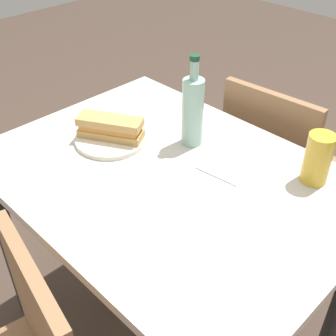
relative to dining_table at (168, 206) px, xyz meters
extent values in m
plane|color=#47382D|center=(0.00, 0.00, -0.64)|extent=(8.00, 8.00, 0.00)
cube|color=beige|center=(0.00, 0.00, 0.11)|extent=(1.08, 0.80, 0.03)
cylinder|color=#262628|center=(-0.48, -0.34, -0.27)|extent=(0.06, 0.06, 0.74)
cylinder|color=#262628|center=(-0.48, 0.34, -0.27)|extent=(0.06, 0.06, 0.74)
cube|color=#936B47|center=(0.00, 0.68, -0.20)|extent=(0.43, 0.43, 0.02)
cube|color=#936B47|center=(0.01, 0.49, 0.01)|extent=(0.38, 0.06, 0.40)
cylinder|color=#936B47|center=(0.17, 0.87, -0.42)|extent=(0.04, 0.04, 0.43)
cylinder|color=#936B47|center=(-0.19, 0.84, -0.42)|extent=(0.04, 0.04, 0.43)
cylinder|color=#936B47|center=(0.19, 0.51, -0.42)|extent=(0.04, 0.04, 0.43)
cylinder|color=#936B47|center=(-0.17, 0.49, -0.42)|extent=(0.04, 0.04, 0.43)
cube|color=#936B47|center=(0.10, -0.50, 0.01)|extent=(0.38, 0.10, 0.40)
cylinder|color=silver|center=(-0.25, -0.01, 0.13)|extent=(0.23, 0.23, 0.01)
cube|color=tan|center=(-0.25, -0.01, 0.15)|extent=(0.21, 0.16, 0.02)
cube|color=#CC8438|center=(-0.25, -0.01, 0.18)|extent=(0.20, 0.15, 0.02)
cube|color=tan|center=(-0.25, -0.01, 0.20)|extent=(0.21, 0.16, 0.02)
cube|color=silver|center=(-0.24, 0.06, 0.14)|extent=(0.09, 0.06, 0.00)
cube|color=#59331E|center=(-0.32, 0.01, 0.15)|extent=(0.07, 0.05, 0.01)
cylinder|color=#99C6B7|center=(-0.07, 0.17, 0.24)|extent=(0.07, 0.07, 0.22)
cylinder|color=#99C6B7|center=(-0.07, 0.17, 0.37)|extent=(0.03, 0.03, 0.06)
cylinder|color=#19472D|center=(-0.07, 0.17, 0.41)|extent=(0.03, 0.03, 0.02)
cylinder|color=gold|center=(0.31, 0.27, 0.20)|extent=(0.08, 0.08, 0.15)
cube|color=white|center=(0.10, 0.15, 0.13)|extent=(0.16, 0.16, 0.00)
camera|label=1|loc=(0.72, -0.71, 0.89)|focal=46.82mm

